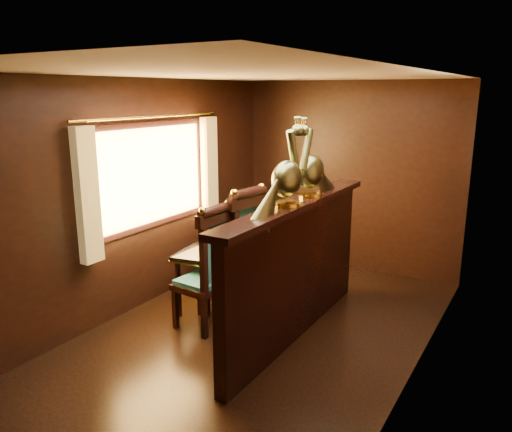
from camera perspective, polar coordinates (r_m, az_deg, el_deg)
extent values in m
plane|color=black|center=(5.03, -0.49, -13.87)|extent=(5.00, 5.00, 0.00)
cube|color=black|center=(6.79, 10.59, 4.45)|extent=(3.00, 0.04, 2.50)
cube|color=black|center=(5.49, -13.99, 2.03)|extent=(0.04, 5.00, 2.50)
cube|color=black|center=(4.03, 17.99, -2.57)|extent=(0.04, 5.00, 2.50)
cube|color=beige|center=(4.45, -0.56, 15.92)|extent=(3.00, 5.00, 0.04)
cube|color=#FFC672|center=(5.67, -11.95, 4.56)|extent=(0.01, 1.70, 1.05)
cube|color=#FFC145|center=(4.95, -18.72, 2.18)|extent=(0.10, 0.22, 1.30)
cube|color=#FFC145|center=(6.35, -5.34, 5.34)|extent=(0.10, 0.22, 1.30)
cylinder|color=gold|center=(5.55, -11.71, 11.08)|extent=(0.03, 2.20, 0.03)
cube|color=black|center=(4.86, 4.65, -6.54)|extent=(0.12, 2.60, 1.30)
cube|color=#363118|center=(4.87, 3.97, -5.86)|extent=(0.02, 2.20, 0.95)
cube|color=black|center=(4.66, 4.81, 1.31)|extent=(0.26, 2.70, 0.06)
cube|color=black|center=(5.62, -3.99, -3.57)|extent=(0.86, 1.23, 0.04)
cube|color=gold|center=(5.63, -3.99, -3.86)|extent=(0.89, 1.25, 0.02)
cylinder|color=black|center=(5.44, -8.86, -8.22)|extent=(0.06, 0.06, 0.62)
cylinder|color=black|center=(5.21, -3.46, -9.13)|extent=(0.06, 0.06, 0.62)
cylinder|color=black|center=(6.28, -4.32, -5.02)|extent=(0.06, 0.06, 0.62)
cylinder|color=black|center=(6.07, 0.46, -5.65)|extent=(0.06, 0.06, 0.62)
cylinder|color=#B88522|center=(5.38, -4.42, -4.12)|extent=(0.30, 0.30, 0.01)
cone|color=silver|center=(5.36, -4.43, -3.57)|extent=(0.11, 0.11, 0.10)
cylinder|color=#B88522|center=(5.81, -2.53, -2.68)|extent=(0.30, 0.30, 0.01)
cone|color=silver|center=(5.80, -2.54, -2.17)|extent=(0.11, 0.11, 0.10)
cylinder|color=silver|center=(5.69, -6.18, -2.88)|extent=(0.03, 0.03, 0.06)
cylinder|color=silver|center=(5.74, -6.20, -2.72)|extent=(0.03, 0.03, 0.06)
cube|color=black|center=(5.13, -6.22, -7.89)|extent=(0.50, 0.50, 0.06)
cube|color=#134E56|center=(5.11, -6.24, -7.36)|extent=(0.45, 0.45, 0.05)
cube|color=#134E56|center=(4.87, -4.53, -4.15)|extent=(0.06, 0.37, 0.60)
cube|color=black|center=(5.21, -9.19, -10.46)|extent=(0.05, 0.05, 0.42)
cube|color=black|center=(4.98, -5.92, -11.59)|extent=(0.05, 0.05, 0.42)
cube|color=black|center=(5.47, -6.36, -9.15)|extent=(0.05, 0.05, 0.42)
cube|color=black|center=(5.24, -3.13, -10.14)|extent=(0.05, 0.05, 0.42)
sphere|color=gold|center=(4.61, -6.16, 0.58)|extent=(0.07, 0.07, 0.07)
sphere|color=gold|center=(4.90, -3.21, 1.44)|extent=(0.07, 0.07, 0.07)
cube|color=black|center=(5.40, -2.59, -6.24)|extent=(0.58, 0.58, 0.07)
cube|color=#134E56|center=(5.38, -2.59, -5.69)|extent=(0.52, 0.52, 0.05)
cube|color=#134E56|center=(5.13, -0.83, -2.35)|extent=(0.10, 0.40, 0.65)
cube|color=black|center=(5.49, -5.67, -8.83)|extent=(0.05, 0.05, 0.45)
cube|color=black|center=(5.23, -2.42, -10.02)|extent=(0.05, 0.05, 0.45)
cube|color=black|center=(5.77, -2.68, -7.63)|extent=(0.05, 0.05, 0.45)
cube|color=black|center=(5.51, 0.55, -8.67)|extent=(0.05, 0.05, 0.45)
sphere|color=gold|center=(4.86, -2.47, 2.66)|extent=(0.08, 0.08, 0.08)
sphere|color=gold|center=(5.17, 0.67, 3.36)|extent=(0.08, 0.08, 0.08)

